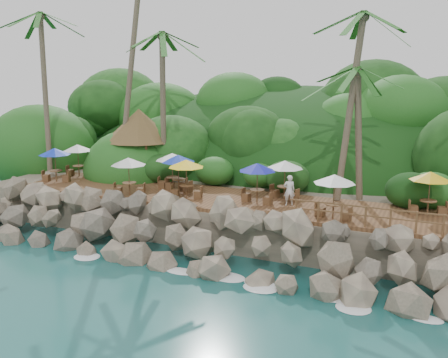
% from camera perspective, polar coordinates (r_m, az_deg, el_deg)
% --- Properties ---
extents(ground, '(140.00, 140.00, 0.00)m').
position_cam_1_polar(ground, '(23.95, -5.93, -10.77)').
color(ground, '#19514F').
rests_on(ground, ground).
extents(land_base, '(32.00, 25.20, 2.10)m').
position_cam_1_polar(land_base, '(37.71, 6.16, -0.57)').
color(land_base, gray).
rests_on(land_base, ground).
extents(jungle_hill, '(44.80, 28.00, 15.40)m').
position_cam_1_polar(jungle_hill, '(44.98, 9.06, 0.05)').
color(jungle_hill, '#143811').
rests_on(jungle_hill, ground).
extents(seawall, '(29.00, 4.00, 2.30)m').
position_cam_1_polar(seawall, '(25.18, -3.71, -6.77)').
color(seawall, gray).
rests_on(seawall, ground).
extents(terrace, '(26.00, 5.00, 0.20)m').
position_cam_1_polar(terrace, '(28.33, -0.00, -2.37)').
color(terrace, brown).
rests_on(terrace, land_base).
extents(jungle_foliage, '(44.00, 16.00, 12.00)m').
position_cam_1_polar(jungle_foliage, '(37.03, 5.65, -2.47)').
color(jungle_foliage, '#143811').
rests_on(jungle_foliage, ground).
extents(foam_line, '(25.20, 0.80, 0.06)m').
position_cam_1_polar(foam_line, '(24.18, -5.57, -10.46)').
color(foam_line, white).
rests_on(foam_line, ground).
extents(palms, '(34.87, 7.16, 14.78)m').
position_cam_1_polar(palms, '(30.02, 1.82, 17.76)').
color(palms, brown).
rests_on(palms, ground).
extents(palapa, '(4.82, 4.82, 4.60)m').
position_cam_1_polar(palapa, '(34.42, -9.70, 6.11)').
color(palapa, brown).
rests_on(palapa, ground).
extents(dining_clusters, '(24.56, 5.10, 2.21)m').
position_cam_1_polar(dining_clusters, '(28.55, -2.76, 1.70)').
color(dining_clusters, brown).
rests_on(dining_clusters, terrace).
extents(railing, '(7.20, 0.10, 1.00)m').
position_cam_1_polar(railing, '(23.79, 15.93, -3.92)').
color(railing, brown).
rests_on(railing, terrace).
extents(waiter, '(0.71, 0.61, 1.66)m').
position_cam_1_polar(waiter, '(26.76, 7.49, -1.29)').
color(waiter, white).
rests_on(waiter, terrace).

